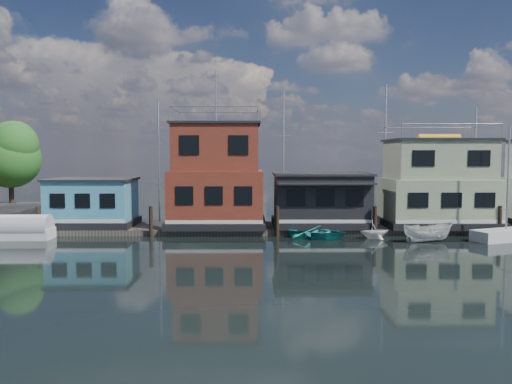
{
  "coord_description": "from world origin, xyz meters",
  "views": [
    {
      "loc": [
        -5.88,
        -26.1,
        5.86
      ],
      "look_at": [
        -5.48,
        12.0,
        3.0
      ],
      "focal_mm": 35.0,
      "sensor_mm": 36.0,
      "label": 1
    }
  ],
  "objects_px": {
    "houseboat_green": "(438,185)",
    "dinghy_white": "(374,231)",
    "houseboat_red": "(217,178)",
    "dinghy_teal": "(317,232)",
    "red_kayak": "(508,239)",
    "houseboat_dark": "(321,200)",
    "motorboat": "(428,232)",
    "tarp_runabout": "(19,229)",
    "day_sailer": "(506,234)",
    "houseboat_blue": "(93,202)"
  },
  "relations": [
    {
      "from": "dinghy_white",
      "to": "houseboat_green",
      "type": "bearing_deg",
      "value": -68.95
    },
    {
      "from": "dinghy_teal",
      "to": "red_kayak",
      "type": "bearing_deg",
      "value": -73.63
    },
    {
      "from": "houseboat_blue",
      "to": "motorboat",
      "type": "relative_size",
      "value": 1.85
    },
    {
      "from": "houseboat_dark",
      "to": "dinghy_teal",
      "type": "distance_m",
      "value": 4.07
    },
    {
      "from": "dinghy_white",
      "to": "houseboat_red",
      "type": "bearing_deg",
      "value": 59.88
    },
    {
      "from": "day_sailer",
      "to": "motorboat",
      "type": "relative_size",
      "value": 2.24
    },
    {
      "from": "houseboat_dark",
      "to": "red_kayak",
      "type": "xyz_separation_m",
      "value": [
        11.9,
        -5.18,
        -2.21
      ]
    },
    {
      "from": "dinghy_white",
      "to": "day_sailer",
      "type": "bearing_deg",
      "value": -107.02
    },
    {
      "from": "dinghy_teal",
      "to": "day_sailer",
      "type": "relative_size",
      "value": 0.53
    },
    {
      "from": "houseboat_red",
      "to": "houseboat_green",
      "type": "relative_size",
      "value": 1.41
    },
    {
      "from": "dinghy_white",
      "to": "dinghy_teal",
      "type": "bearing_deg",
      "value": 75.01
    },
    {
      "from": "dinghy_white",
      "to": "motorboat",
      "type": "bearing_deg",
      "value": -126.44
    },
    {
      "from": "houseboat_red",
      "to": "dinghy_teal",
      "type": "distance_m",
      "value": 8.89
    },
    {
      "from": "red_kayak",
      "to": "houseboat_red",
      "type": "bearing_deg",
      "value": 167.71
    },
    {
      "from": "day_sailer",
      "to": "motorboat",
      "type": "bearing_deg",
      "value": 165.62
    },
    {
      "from": "tarp_runabout",
      "to": "red_kayak",
      "type": "distance_m",
      "value": 33.44
    },
    {
      "from": "houseboat_green",
      "to": "houseboat_red",
      "type": "bearing_deg",
      "value": -180.0
    },
    {
      "from": "houseboat_red",
      "to": "red_kayak",
      "type": "height_order",
      "value": "houseboat_red"
    },
    {
      "from": "houseboat_green",
      "to": "dinghy_white",
      "type": "relative_size",
      "value": 3.99
    },
    {
      "from": "houseboat_dark",
      "to": "houseboat_green",
      "type": "relative_size",
      "value": 0.88
    },
    {
      "from": "houseboat_red",
      "to": "day_sailer",
      "type": "xyz_separation_m",
      "value": [
        20.07,
        -4.53,
        -3.66
      ]
    },
    {
      "from": "motorboat",
      "to": "red_kayak",
      "type": "xyz_separation_m",
      "value": [
        5.44,
        -0.0,
        -0.46
      ]
    },
    {
      "from": "houseboat_blue",
      "to": "houseboat_green",
      "type": "height_order",
      "value": "houseboat_green"
    },
    {
      "from": "motorboat",
      "to": "tarp_runabout",
      "type": "bearing_deg",
      "value": 79.83
    },
    {
      "from": "houseboat_blue",
      "to": "dinghy_white",
      "type": "distance_m",
      "value": 21.13
    },
    {
      "from": "houseboat_blue",
      "to": "dinghy_teal",
      "type": "xyz_separation_m",
      "value": [
        16.8,
        -3.5,
        -1.78
      ]
    },
    {
      "from": "houseboat_blue",
      "to": "red_kayak",
      "type": "xyz_separation_m",
      "value": [
        29.4,
        -5.2,
        -1.99
      ]
    },
    {
      "from": "houseboat_dark",
      "to": "dinghy_teal",
      "type": "bearing_deg",
      "value": -101.4
    },
    {
      "from": "houseboat_blue",
      "to": "houseboat_dark",
      "type": "relative_size",
      "value": 0.86
    },
    {
      "from": "houseboat_green",
      "to": "motorboat",
      "type": "bearing_deg",
      "value": -116.03
    },
    {
      "from": "day_sailer",
      "to": "motorboat",
      "type": "xyz_separation_m",
      "value": [
        -5.61,
        -0.67,
        0.22
      ]
    },
    {
      "from": "houseboat_dark",
      "to": "tarp_runabout",
      "type": "distance_m",
      "value": 21.87
    },
    {
      "from": "houseboat_blue",
      "to": "red_kayak",
      "type": "relative_size",
      "value": 2.22
    },
    {
      "from": "dinghy_teal",
      "to": "red_kayak",
      "type": "height_order",
      "value": "dinghy_teal"
    },
    {
      "from": "houseboat_dark",
      "to": "dinghy_white",
      "type": "height_order",
      "value": "houseboat_dark"
    },
    {
      "from": "houseboat_red",
      "to": "motorboat",
      "type": "distance_m",
      "value": 15.75
    },
    {
      "from": "houseboat_green",
      "to": "tarp_runabout",
      "type": "bearing_deg",
      "value": -173.23
    },
    {
      "from": "houseboat_red",
      "to": "red_kayak",
      "type": "bearing_deg",
      "value": -14.65
    },
    {
      "from": "day_sailer",
      "to": "red_kayak",
      "type": "height_order",
      "value": "day_sailer"
    },
    {
      "from": "tarp_runabout",
      "to": "day_sailer",
      "type": "distance_m",
      "value": 33.58
    },
    {
      "from": "houseboat_dark",
      "to": "motorboat",
      "type": "relative_size",
      "value": 2.14
    },
    {
      "from": "houseboat_red",
      "to": "tarp_runabout",
      "type": "distance_m",
      "value": 14.39
    },
    {
      "from": "motorboat",
      "to": "day_sailer",
      "type": "bearing_deg",
      "value": -90.11
    },
    {
      "from": "dinghy_teal",
      "to": "motorboat",
      "type": "height_order",
      "value": "motorboat"
    },
    {
      "from": "houseboat_dark",
      "to": "tarp_runabout",
      "type": "xyz_separation_m",
      "value": [
        -21.5,
        -3.6,
        -1.74
      ]
    },
    {
      "from": "houseboat_red",
      "to": "motorboat",
      "type": "xyz_separation_m",
      "value": [
        14.46,
        -5.2,
        -3.43
      ]
    },
    {
      "from": "houseboat_dark",
      "to": "motorboat",
      "type": "height_order",
      "value": "houseboat_dark"
    },
    {
      "from": "houseboat_dark",
      "to": "houseboat_green",
      "type": "bearing_deg",
      "value": 0.12
    },
    {
      "from": "houseboat_red",
      "to": "dinghy_white",
      "type": "xyz_separation_m",
      "value": [
        11.24,
        -3.72,
        -3.55
      ]
    },
    {
      "from": "houseboat_dark",
      "to": "dinghy_teal",
      "type": "relative_size",
      "value": 1.8
    }
  ]
}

